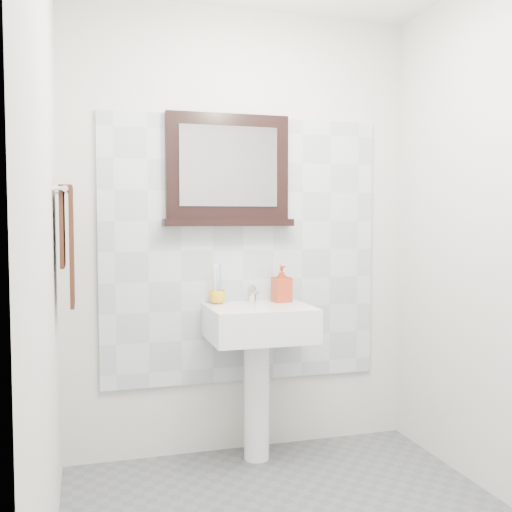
% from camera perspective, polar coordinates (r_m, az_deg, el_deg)
% --- Properties ---
extents(back_wall, '(2.00, 0.01, 2.50)m').
position_cam_1_polar(back_wall, '(3.41, -1.31, 2.24)').
color(back_wall, silver).
rests_on(back_wall, ground).
extents(front_wall, '(2.00, 0.01, 2.50)m').
position_cam_1_polar(front_wall, '(1.41, 22.52, 0.21)').
color(front_wall, silver).
rests_on(front_wall, ground).
extents(left_wall, '(0.01, 2.20, 2.50)m').
position_cam_1_polar(left_wall, '(2.20, -19.39, 1.36)').
color(left_wall, silver).
rests_on(left_wall, ground).
extents(splashback, '(1.60, 0.02, 1.50)m').
position_cam_1_polar(splashback, '(3.40, -1.26, 0.55)').
color(splashback, silver).
rests_on(splashback, back_wall).
extents(pedestal_sink, '(0.55, 0.44, 0.96)m').
position_cam_1_polar(pedestal_sink, '(3.26, 0.28, -7.96)').
color(pedestal_sink, white).
rests_on(pedestal_sink, ground).
extents(toothbrush_cup, '(0.12, 0.12, 0.08)m').
position_cam_1_polar(toothbrush_cup, '(3.32, -3.69, -3.91)').
color(toothbrush_cup, '#F2AD1C').
rests_on(toothbrush_cup, pedestal_sink).
extents(toothbrushes, '(0.05, 0.04, 0.21)m').
position_cam_1_polar(toothbrushes, '(3.31, -3.71, -2.44)').
color(toothbrushes, white).
rests_on(toothbrushes, toothbrush_cup).
extents(soap_dispenser, '(0.11, 0.11, 0.21)m').
position_cam_1_polar(soap_dispenser, '(3.38, 2.45, -2.64)').
color(soap_dispenser, '#AE1614').
rests_on(soap_dispenser, pedestal_sink).
extents(framed_mirror, '(0.73, 0.11, 0.62)m').
position_cam_1_polar(framed_mirror, '(3.36, -2.69, 7.92)').
color(framed_mirror, black).
rests_on(framed_mirror, back_wall).
extents(towel_bar, '(0.07, 0.40, 0.03)m').
position_cam_1_polar(towel_bar, '(2.89, -17.70, 5.96)').
color(towel_bar, silver).
rests_on(towel_bar, left_wall).
extents(hand_towel, '(0.06, 0.30, 0.55)m').
position_cam_1_polar(hand_towel, '(2.89, -17.49, 1.80)').
color(hand_towel, black).
rests_on(hand_towel, towel_bar).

